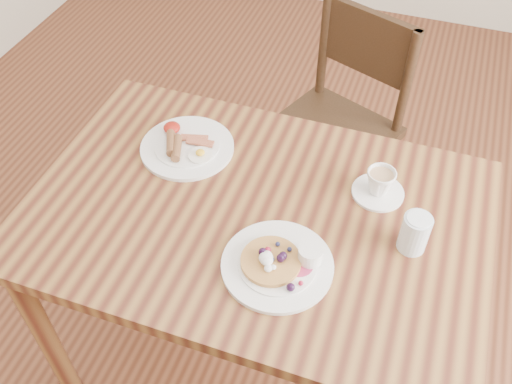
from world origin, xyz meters
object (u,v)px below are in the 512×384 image
dining_table (256,234)px  teacup_saucer (380,184)px  water_glass (415,233)px  pancake_plate (280,263)px  breakfast_plate (186,146)px  chair_far (338,120)px

dining_table → teacup_saucer: bearing=29.8°
dining_table → water_glass: (0.40, 0.01, 0.15)m
pancake_plate → water_glass: water_glass is taller
teacup_saucer → breakfast_plate: bearing=-179.2°
chair_far → pancake_plate: size_ratio=3.26×
chair_far → pancake_plate: bearing=114.8°
breakfast_plate → teacup_saucer: size_ratio=1.93×
chair_far → teacup_saucer: (0.22, -0.58, 0.29)m
breakfast_plate → water_glass: size_ratio=2.59×
pancake_plate → water_glass: (0.29, 0.16, 0.04)m
dining_table → pancake_plate: size_ratio=4.44×
chair_far → pancake_plate: (0.05, -0.89, 0.27)m
pancake_plate → breakfast_plate: (-0.38, 0.31, -0.00)m
chair_far → teacup_saucer: bearing=132.8°
chair_far → pancake_plate: chair_far is taller
teacup_saucer → pancake_plate: bearing=-119.2°
teacup_saucer → water_glass: 0.19m
pancake_plate → breakfast_plate: bearing=141.2°
dining_table → breakfast_plate: (-0.27, 0.16, 0.11)m
breakfast_plate → water_glass: 0.69m
breakfast_plate → teacup_saucer: 0.56m
chair_far → teacup_saucer: size_ratio=6.29×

